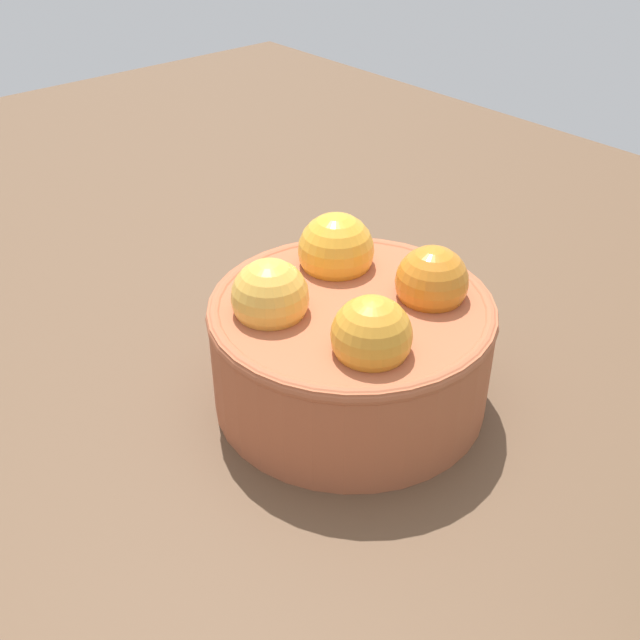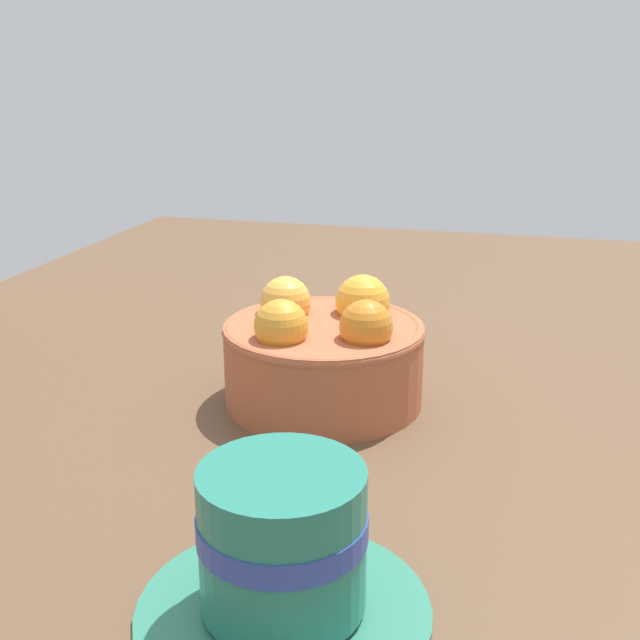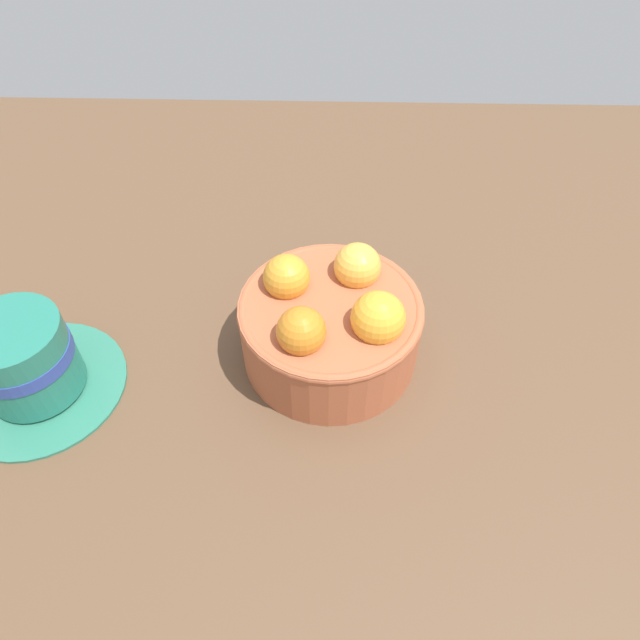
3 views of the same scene
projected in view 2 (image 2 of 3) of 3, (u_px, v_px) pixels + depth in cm
name	position (u px, v px, depth cm)	size (l,w,h in cm)	color
ground_plane	(324.00, 422.00, 66.60)	(143.63, 99.16, 3.81)	brown
terracotta_bowl	(324.00, 353.00, 64.71)	(16.46, 16.46, 9.98)	#AD5938
coffee_cup	(283.00, 549.00, 39.66)	(15.28, 15.28, 8.11)	#2D755D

